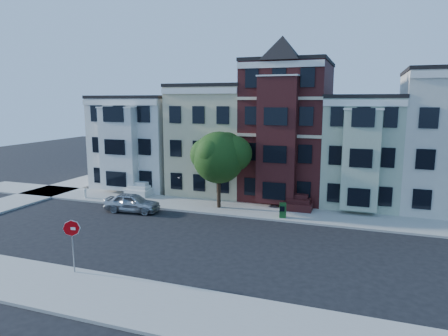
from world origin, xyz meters
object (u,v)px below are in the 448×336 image
at_px(street_tree, 219,161).
at_px(fire_hydrant, 85,194).
at_px(parked_car, 132,203).
at_px(newspaper_box, 283,210).
at_px(stop_sign, 73,243).

distance_m(street_tree, fire_hydrant, 13.03).
bearing_deg(parked_car, newspaper_box, -86.30).
bearing_deg(newspaper_box, fire_hydrant, 167.48).
bearing_deg(street_tree, stop_sign, -100.41).
relative_size(street_tree, fire_hydrant, 11.48).
height_order(street_tree, fire_hydrant, street_tree).
distance_m(parked_car, fire_hydrant, 6.61).
distance_m(newspaper_box, fire_hydrant, 18.03).
height_order(fire_hydrant, stop_sign, stop_sign).
bearing_deg(newspaper_box, street_tree, 156.44).
bearing_deg(street_tree, fire_hydrant, -175.43).
relative_size(parked_car, fire_hydrant, 6.64).
xyz_separation_m(street_tree, parked_car, (-6.25, -3.12, -3.25)).
xyz_separation_m(parked_car, fire_hydrant, (-6.25, 2.12, -0.27)).
height_order(newspaper_box, fire_hydrant, newspaper_box).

